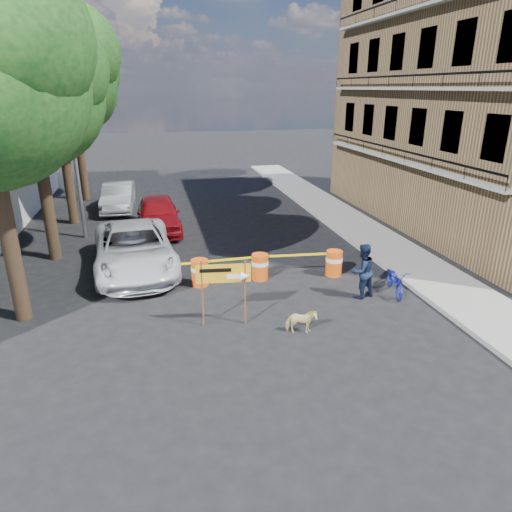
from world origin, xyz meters
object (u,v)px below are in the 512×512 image
barrel_mid_right (260,266)px  detour_sign (231,278)px  barrel_far_right (334,263)px  dog (301,322)px  suv_white (134,249)px  barrel_mid_left (200,272)px  bicycle (397,269)px  pedestrian (362,271)px  sedan_silver (118,197)px  sedan_red (158,214)px  barrel_far_left (155,277)px

barrel_mid_right → detour_sign: size_ratio=0.47×
barrel_mid_right → barrel_far_right: same height
dog → suv_white: size_ratio=0.14×
barrel_mid_left → barrel_mid_right: (2.05, 0.06, 0.00)m
bicycle → pedestrian: bearing=-165.7°
barrel_mid_left → sedan_silver: sedan_silver is taller
barrel_far_right → sedan_red: size_ratio=0.19×
bicycle → suv_white: (-8.10, 3.90, -0.02)m
barrel_far_right → dog: barrel_far_right is taller
pedestrian → barrel_mid_right: bearing=-54.8°
barrel_far_right → pedestrian: bearing=-85.0°
barrel_mid_left → barrel_far_right: (4.64, -0.18, 0.00)m
barrel_mid_right → dog: 3.83m
barrel_mid_left → suv_white: 2.85m
pedestrian → sedan_red: pedestrian is taller
barrel_mid_left → detour_sign: bearing=-79.0°
barrel_mid_right → bicycle: 4.46m
barrel_mid_left → detour_sign: detour_sign is taller
barrel_mid_right → sedan_silver: 12.06m
sedan_red → sedan_silver: 4.81m
pedestrian → detour_sign: bearing=-6.5°
dog → bicycle: bearing=-54.5°
dog → barrel_far_right: bearing=-23.1°
barrel_mid_right → barrel_mid_left: bearing=-178.5°
barrel_mid_left → pedestrian: pedestrian is taller
barrel_mid_left → suv_white: (-2.12, 1.88, 0.34)m
pedestrian → sedan_silver: size_ratio=0.40×
detour_sign → sedan_red: bearing=107.2°
barrel_mid_left → bicycle: bearing=-18.6°
barrel_far_right → dog: 4.29m
pedestrian → barrel_mid_left: bearing=-40.6°
detour_sign → sedan_red: (-1.71, 9.42, -0.60)m
barrel_far_left → pedestrian: pedestrian is taller
suv_white → barrel_far_right: bearing=-21.7°
detour_sign → sedan_silver: detour_sign is taller
sedan_red → barrel_mid_left: bearing=-81.6°
detour_sign → suv_white: size_ratio=0.32×
barrel_mid_left → sedan_silver: (-3.15, 10.93, 0.25)m
barrel_far_right → bicycle: (1.34, -1.84, 0.36)m
barrel_far_right → barrel_far_left: bearing=179.2°
dog → barrel_mid_right: bearing=13.7°
detour_sign → sedan_red: detour_sign is taller
barrel_far_right → dog: (-2.36, -3.58, -0.13)m
detour_sign → bicycle: 5.52m
barrel_mid_left → pedestrian: size_ratio=0.51×
barrel_mid_right → detour_sign: 3.41m
barrel_mid_right → detour_sign: bearing=-117.1°
detour_sign → suv_white: (-2.67, 4.75, -0.58)m
barrel_far_left → bicycle: size_ratio=0.54×
sedan_silver → barrel_mid_right: bearing=-62.6°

